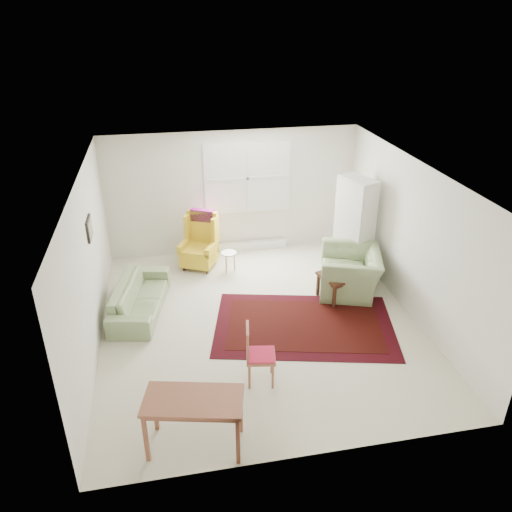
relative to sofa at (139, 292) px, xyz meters
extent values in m
cube|color=beige|center=(1.89, -0.72, -0.36)|extent=(5.00, 5.50, 0.01)
cube|color=white|center=(1.89, -0.72, 2.14)|extent=(5.00, 5.50, 0.01)
cube|color=silver|center=(1.89, 2.03, 0.89)|extent=(5.00, 0.04, 2.50)
cube|color=silver|center=(1.89, -3.47, 0.89)|extent=(5.00, 0.04, 2.50)
cube|color=silver|center=(-0.61, -0.72, 0.89)|extent=(0.04, 5.50, 2.50)
cube|color=silver|center=(4.39, -0.72, 0.89)|extent=(0.04, 5.50, 2.50)
cube|color=white|center=(2.19, 2.01, 1.19)|extent=(1.72, 0.06, 1.42)
cube|color=white|center=(2.19, 2.01, 1.19)|extent=(1.60, 0.02, 1.30)
cube|color=silver|center=(2.19, 1.95, -0.27)|extent=(1.60, 0.12, 0.18)
cube|color=black|center=(-0.59, -0.22, 1.29)|extent=(0.03, 0.42, 0.32)
cube|color=tan|center=(-0.57, -0.22, 1.29)|extent=(0.01, 0.34, 0.24)
imported|color=gray|center=(0.00, 0.00, 0.00)|extent=(1.05, 1.90, 0.72)
imported|color=gray|center=(3.67, -0.04, 0.09)|extent=(1.34, 1.43, 0.91)
camera|label=1|loc=(0.54, -7.34, 4.25)|focal=35.00mm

